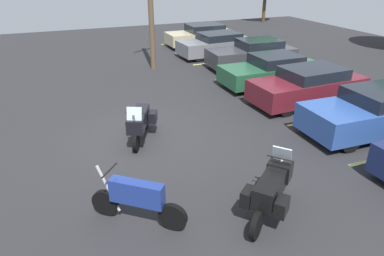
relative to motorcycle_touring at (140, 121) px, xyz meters
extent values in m
cube|color=#262628|center=(-0.15, -0.04, -0.71)|extent=(44.00, 44.00, 0.10)
cylinder|color=black|center=(0.67, -0.31, -0.35)|extent=(0.62, 0.37, 0.63)
cylinder|color=black|center=(-0.84, 0.39, -0.35)|extent=(0.62, 0.37, 0.63)
cube|color=black|center=(-0.09, 0.04, 0.08)|extent=(1.31, 0.91, 0.49)
cylinder|color=#B2B2B7|center=(0.56, -0.26, 0.05)|extent=(0.48, 0.27, 1.10)
cylinder|color=black|center=(0.49, -0.23, 0.50)|extent=(0.29, 0.58, 0.04)
cube|color=black|center=(0.58, -0.27, 0.13)|extent=(0.61, 0.64, 0.44)
cube|color=#B2C1CC|center=(0.62, -0.29, 0.54)|extent=(0.33, 0.47, 0.39)
cube|color=black|center=(-0.28, 0.52, -0.05)|extent=(0.50, 0.40, 0.36)
cube|color=black|center=(-0.58, -0.12, -0.05)|extent=(0.50, 0.40, 0.36)
cylinder|color=black|center=(3.34, -1.68, -0.34)|extent=(0.50, 0.57, 0.64)
cylinder|color=black|center=(4.37, -0.44, -0.34)|extent=(0.50, 0.57, 0.64)
cube|color=navy|center=(3.86, -1.06, 0.10)|extent=(0.98, 1.10, 0.53)
cylinder|color=#B2B2B7|center=(3.42, -1.58, 0.06)|extent=(0.38, 0.43, 1.11)
cylinder|color=black|center=(3.47, -1.52, 0.55)|extent=(0.50, 0.42, 0.04)
cylinder|color=black|center=(4.20, 2.37, -0.36)|extent=(0.48, 0.55, 0.61)
cylinder|color=black|center=(5.26, 1.08, -0.36)|extent=(0.48, 0.55, 0.61)
cube|color=black|center=(4.73, 1.72, 0.06)|extent=(1.15, 1.26, 0.48)
cylinder|color=#B2B2B7|center=(4.27, 2.27, 0.04)|extent=(0.37, 0.42, 1.08)
cylinder|color=black|center=(4.32, 2.21, 0.48)|extent=(0.50, 0.42, 0.04)
cube|color=black|center=(4.26, 2.29, 0.11)|extent=(0.69, 0.68, 0.43)
cube|color=#B2C1CC|center=(4.23, 2.33, 0.52)|extent=(0.44, 0.40, 0.39)
cube|color=black|center=(4.68, 1.20, -0.06)|extent=(0.47, 0.49, 0.36)
cube|color=black|center=(5.25, 1.67, -0.06)|extent=(0.47, 0.49, 0.36)
cube|color=#EAE066|center=(-13.68, 7.38, -0.66)|extent=(0.12, 4.67, 0.01)
cube|color=#EAE066|center=(-10.76, 7.38, -0.66)|extent=(0.12, 4.67, 0.01)
cube|color=#EAE066|center=(-7.85, 7.38, -0.66)|extent=(0.12, 4.67, 0.01)
cube|color=#EAE066|center=(-4.94, 7.38, -0.66)|extent=(0.12, 4.67, 0.01)
cube|color=#EAE066|center=(-2.02, 7.38, -0.66)|extent=(0.12, 4.67, 0.01)
cube|color=#EAE066|center=(0.89, 7.38, -0.66)|extent=(0.12, 4.67, 0.01)
cube|color=#C1B289|center=(-12.25, 7.39, -0.07)|extent=(1.93, 4.58, 0.73)
cube|color=black|center=(-12.25, 7.70, 0.53)|extent=(1.77, 2.32, 0.48)
cylinder|color=black|center=(-11.42, 5.84, -0.32)|extent=(0.22, 0.69, 0.69)
cylinder|color=black|center=(-13.08, 5.84, -0.32)|extent=(0.22, 0.69, 0.69)
cylinder|color=black|center=(-11.41, 8.95, -0.32)|extent=(0.22, 0.69, 0.69)
cylinder|color=black|center=(-13.07, 8.95, -0.32)|extent=(0.22, 0.69, 0.69)
cube|color=slate|center=(-9.27, 7.14, -0.07)|extent=(2.16, 4.68, 0.76)
cube|color=black|center=(-9.28, 7.32, 0.51)|extent=(1.89, 2.42, 0.41)
cylinder|color=black|center=(-8.35, 5.63, -0.34)|extent=(0.25, 0.65, 0.64)
cylinder|color=black|center=(-10.02, 5.54, -0.34)|extent=(0.25, 0.65, 0.64)
cylinder|color=black|center=(-8.51, 8.75, -0.34)|extent=(0.25, 0.65, 0.64)
cylinder|color=black|center=(-10.18, 8.66, -0.34)|extent=(0.25, 0.65, 0.64)
cube|color=#38383D|center=(-6.18, 7.73, -0.03)|extent=(2.10, 4.76, 0.81)
cube|color=black|center=(-6.16, 8.19, 0.60)|extent=(1.83, 2.21, 0.45)
cylinder|color=black|center=(-5.45, 6.10, -0.31)|extent=(0.25, 0.71, 0.70)
cylinder|color=black|center=(-7.07, 6.18, -0.31)|extent=(0.25, 0.71, 0.70)
cylinder|color=black|center=(-5.30, 9.28, -0.31)|extent=(0.25, 0.71, 0.70)
cylinder|color=black|center=(-6.92, 9.35, -0.31)|extent=(0.25, 0.71, 0.70)
cube|color=#235638|center=(-3.23, 7.09, -0.08)|extent=(1.95, 4.79, 0.72)
cube|color=black|center=(-3.23, 7.25, 0.51)|extent=(1.78, 2.05, 0.46)
cylinder|color=black|center=(-2.41, 5.46, -0.32)|extent=(0.22, 0.68, 0.68)
cylinder|color=black|center=(-4.07, 5.47, -0.32)|extent=(0.22, 0.68, 0.68)
cylinder|color=black|center=(-2.39, 8.71, -0.32)|extent=(0.22, 0.68, 0.68)
cylinder|color=black|center=(-4.05, 8.72, -0.32)|extent=(0.22, 0.68, 0.68)
cube|color=maroon|center=(-0.72, 7.09, -0.05)|extent=(2.03, 4.78, 0.81)
cube|color=black|center=(-0.73, 7.28, 0.57)|extent=(1.80, 2.41, 0.43)
cylinder|color=black|center=(0.14, 5.51, -0.35)|extent=(0.24, 0.64, 0.63)
cylinder|color=black|center=(-1.48, 5.46, -0.35)|extent=(0.24, 0.64, 0.63)
cylinder|color=black|center=(0.04, 8.72, -0.35)|extent=(0.24, 0.64, 0.63)
cylinder|color=black|center=(-1.58, 8.67, -0.35)|extent=(0.24, 0.64, 0.63)
cube|color=#2D519E|center=(2.36, 7.33, -0.02)|extent=(2.09, 4.95, 0.83)
cylinder|color=black|center=(3.14, 5.64, -0.32)|extent=(0.24, 0.70, 0.69)
cylinder|color=black|center=(1.47, 5.69, -0.32)|extent=(0.24, 0.70, 0.69)
cylinder|color=#4C3823|center=(-19.80, 17.22, 0.39)|extent=(0.31, 0.31, 2.10)
camera|label=1|loc=(10.05, -2.31, 4.56)|focal=33.03mm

